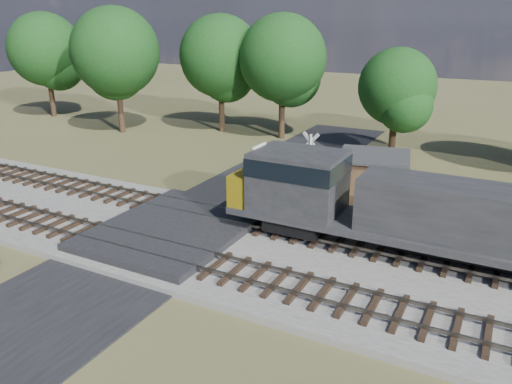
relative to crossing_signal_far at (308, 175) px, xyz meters
The scene contains 9 objects.
ground 9.18m from the crossing_signal_far, 118.72° to the right, with size 160.00×160.00×0.00m, color #4B4F2A.
ballast_bed 9.47m from the crossing_signal_far, 52.45° to the right, with size 140.00×10.00×0.30m, color gray.
road 9.17m from the crossing_signal_far, 118.72° to the right, with size 7.00×60.00×0.08m, color black.
crossing_panel 8.70m from the crossing_signal_far, 120.33° to the right, with size 7.00×9.00×0.62m, color #262628.
track_near 10.06m from the crossing_signal_far, 96.92° to the right, with size 140.00×2.60×0.33m.
track_far 5.23m from the crossing_signal_far, 103.79° to the right, with size 140.00×2.60×0.33m.
crossing_signal_far is the anchor object (origin of this frame).
equipment_shed 4.23m from the crossing_signal_far, 41.72° to the left, with size 4.89×4.89×2.85m.
treeline 14.58m from the crossing_signal_far, 105.73° to the left, with size 85.01×12.91×11.74m.
Camera 1 is at (14.65, -18.49, 10.73)m, focal length 35.00 mm.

